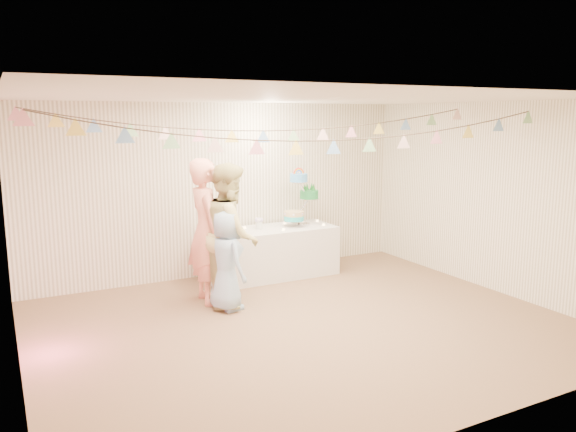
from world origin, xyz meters
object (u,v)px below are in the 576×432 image
person_adult_a (206,231)px  person_child (226,261)px  table (271,252)px  person_adult_b (230,234)px  cake_stand (301,198)px

person_adult_a → person_child: 0.53m
person_adult_a → person_child: size_ratio=1.49×
table → person_adult_b: bearing=-139.1°
cake_stand → person_adult_b: bearing=-149.4°
person_child → cake_stand: bearing=-67.1°
table → person_adult_b: 1.43m
cake_stand → person_child: size_ratio=0.66×
person_adult_a → person_adult_b: size_ratio=1.03×
cake_stand → person_adult_a: 1.96m
person_adult_a → person_adult_b: person_adult_a is taller
table → person_adult_b: person_adult_b is taller
person_adult_b → person_adult_a: bearing=73.0°
cake_stand → person_adult_b: 1.82m
person_child → person_adult_b: bearing=-45.2°
cake_stand → person_child: bearing=-146.3°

